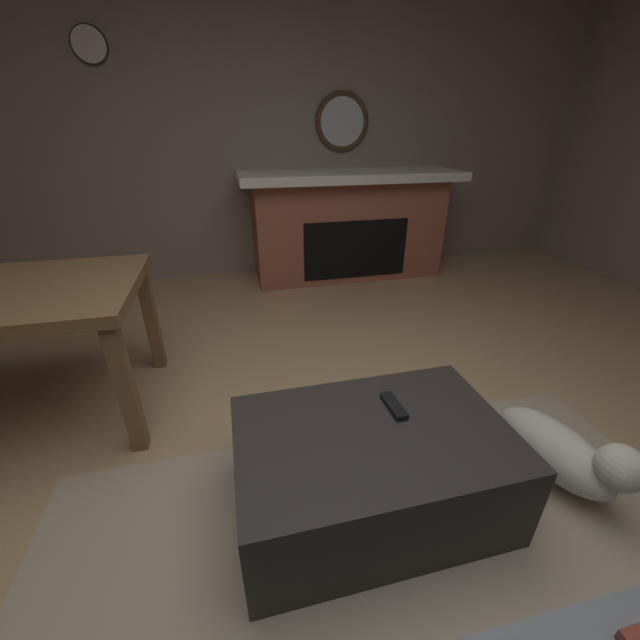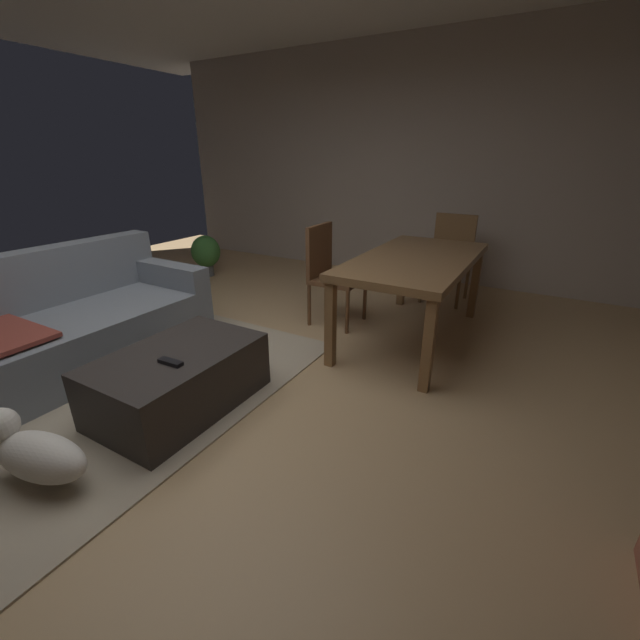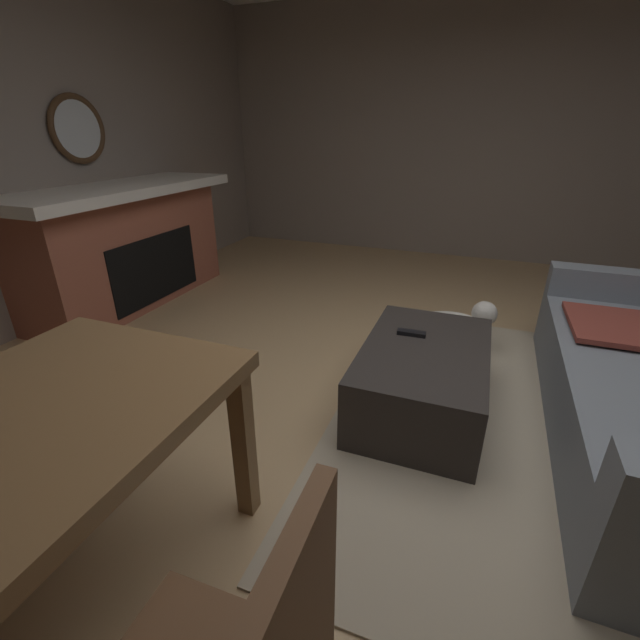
{
  "view_description": "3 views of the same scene",
  "coord_description": "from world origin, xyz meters",
  "px_view_note": "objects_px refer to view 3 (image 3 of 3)",
  "views": [
    {
      "loc": [
        0.29,
        0.95,
        1.4
      ],
      "look_at": [
        -0.11,
        -0.7,
        0.55
      ],
      "focal_mm": 21.36,
      "sensor_mm": 36.0,
      "label": 1
    },
    {
      "loc": [
        -1.66,
        -1.95,
        1.53
      ],
      "look_at": [
        0.38,
        -0.78,
        0.57
      ],
      "focal_mm": 22.8,
      "sensor_mm": 36.0,
      "label": 2
    },
    {
      "loc": [
        1.95,
        0.14,
        1.48
      ],
      "look_at": [
        -0.03,
        -0.61,
        0.52
      ],
      "focal_mm": 23.99,
      "sensor_mm": 36.0,
      "label": 3
    }
  ],
  "objects_px": {
    "round_wall_mirror": "(78,129)",
    "tv_remote": "(411,333)",
    "fireplace": "(127,245)",
    "small_dog": "(453,325)",
    "ottoman_coffee_table": "(422,379)"
  },
  "relations": [
    {
      "from": "ottoman_coffee_table",
      "to": "tv_remote",
      "type": "bearing_deg",
      "value": -140.45
    },
    {
      "from": "fireplace",
      "to": "round_wall_mirror",
      "type": "distance_m",
      "value": 0.98
    },
    {
      "from": "fireplace",
      "to": "round_wall_mirror",
      "type": "relative_size",
      "value": 3.97
    },
    {
      "from": "fireplace",
      "to": "tv_remote",
      "type": "bearing_deg",
      "value": 76.63
    },
    {
      "from": "fireplace",
      "to": "round_wall_mirror",
      "type": "xyz_separation_m",
      "value": [
        0.0,
        -0.29,
        0.93
      ]
    },
    {
      "from": "round_wall_mirror",
      "to": "tv_remote",
      "type": "height_order",
      "value": "round_wall_mirror"
    },
    {
      "from": "ottoman_coffee_table",
      "to": "tv_remote",
      "type": "relative_size",
      "value": 6.44
    },
    {
      "from": "fireplace",
      "to": "round_wall_mirror",
      "type": "height_order",
      "value": "round_wall_mirror"
    },
    {
      "from": "round_wall_mirror",
      "to": "small_dog",
      "type": "distance_m",
      "value": 3.35
    },
    {
      "from": "fireplace",
      "to": "small_dog",
      "type": "height_order",
      "value": "fireplace"
    },
    {
      "from": "ottoman_coffee_table",
      "to": "small_dog",
      "type": "bearing_deg",
      "value": 173.4
    },
    {
      "from": "round_wall_mirror",
      "to": "ottoman_coffee_table",
      "type": "distance_m",
      "value": 3.35
    },
    {
      "from": "round_wall_mirror",
      "to": "fireplace",
      "type": "bearing_deg",
      "value": 90.0
    },
    {
      "from": "tv_remote",
      "to": "small_dog",
      "type": "relative_size",
      "value": 0.27
    },
    {
      "from": "tv_remote",
      "to": "small_dog",
      "type": "bearing_deg",
      "value": 161.63
    }
  ]
}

